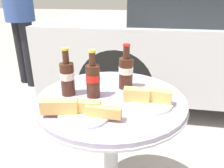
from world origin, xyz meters
TOP-DOWN VIEW (x-y plane):
  - bistro_table at (0.00, 0.00)m, footprint 0.70×0.70m
  - cola_bottle_left at (0.06, 0.12)m, footprint 0.07×0.07m
  - cola_bottle_right at (-0.20, -0.01)m, footprint 0.07×0.07m
  - cola_bottle_center at (-0.08, -0.01)m, footprint 0.06×0.06m
  - lunch_plate_near at (-0.09, -0.19)m, footprint 0.32×0.20m
  - lunch_plate_far at (0.17, -0.04)m, footprint 0.22×0.22m
  - pedestrian at (-1.45, 1.71)m, footprint 0.36×0.36m

SIDE VIEW (x-z plane):
  - bistro_table at x=0.00m, z-range 0.20..0.93m
  - lunch_plate_far at x=0.17m, z-range 0.72..0.79m
  - lunch_plate_near at x=-0.09m, z-range 0.73..0.79m
  - cola_bottle_center at x=-0.08m, z-range 0.71..0.93m
  - cola_bottle_right at x=-0.20m, z-range 0.71..0.93m
  - cola_bottle_left at x=0.06m, z-range 0.71..0.93m
  - pedestrian at x=-1.45m, z-range 0.11..1.87m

